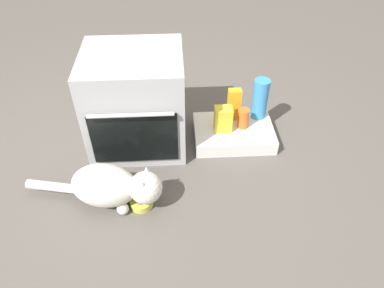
% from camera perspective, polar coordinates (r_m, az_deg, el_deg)
% --- Properties ---
extents(ground, '(8.00, 8.00, 0.00)m').
position_cam_1_polar(ground, '(2.35, -8.28, -5.59)').
color(ground, '#56514C').
extents(oven, '(0.63, 0.60, 0.67)m').
position_cam_1_polar(oven, '(2.42, -8.83, 6.63)').
color(oven, '#B7BABF').
rests_on(oven, ground).
extents(pantry_cabinet, '(0.55, 0.39, 0.10)m').
position_cam_1_polar(pantry_cabinet, '(2.60, 6.53, 1.73)').
color(pantry_cabinet, white).
rests_on(pantry_cabinet, ground).
extents(food_bowl, '(0.14, 0.14, 0.08)m').
position_cam_1_polar(food_bowl, '(2.19, -7.95, -9.02)').
color(food_bowl, '#D1D14C').
rests_on(food_bowl, ground).
extents(cat, '(0.82, 0.33, 0.28)m').
position_cam_1_polar(cat, '(2.14, -12.44, -6.47)').
color(cat, silver).
rests_on(cat, ground).
extents(snack_bag, '(0.12, 0.09, 0.18)m').
position_cam_1_polar(snack_bag, '(2.49, 4.93, 3.96)').
color(snack_bag, yellow).
rests_on(snack_bag, pantry_cabinet).
extents(juice_carton, '(0.09, 0.06, 0.24)m').
position_cam_1_polar(juice_carton, '(2.58, 6.62, 6.21)').
color(juice_carton, orange).
rests_on(juice_carton, pantry_cabinet).
extents(sauce_jar, '(0.08, 0.08, 0.14)m').
position_cam_1_polar(sauce_jar, '(2.54, 8.09, 4.03)').
color(sauce_jar, '#D16023').
rests_on(sauce_jar, pantry_cabinet).
extents(water_bottle, '(0.11, 0.11, 0.30)m').
position_cam_1_polar(water_bottle, '(2.61, 10.66, 7.02)').
color(water_bottle, '#388CD1').
rests_on(water_bottle, pantry_cabinet).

